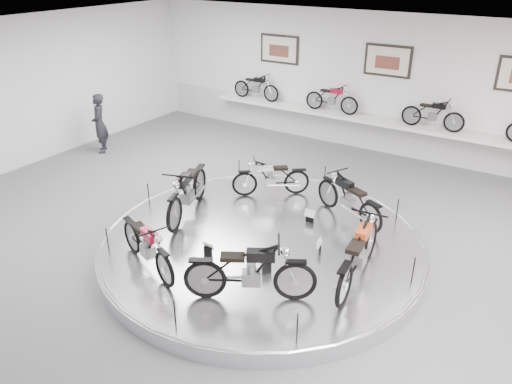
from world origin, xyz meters
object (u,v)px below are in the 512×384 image
Objects in this scene: bike_d at (147,245)px; bike_e at (250,271)px; bike_a at (349,198)px; display_platform at (262,245)px; bike_f at (359,253)px; bike_c at (187,190)px; visitor at (100,123)px; bike_b at (271,177)px; shelf at (378,122)px.

bike_e is at bearing 27.48° from bike_d.
display_platform is at bearing 81.69° from bike_a.
display_platform is at bearing 76.16° from bike_f.
bike_a is at bearing 99.71° from bike_c.
bike_e is 1.90m from bike_f.
bike_c is 1.09× the size of visitor.
bike_b is at bearing 21.47° from bike_a.
bike_f is at bearing 106.80° from bike_b.
bike_f reaches higher than bike_e.
bike_e is at bearing 18.65° from visitor.
shelf is 8.17m from visitor.
visitor reaches higher than bike_e.
bike_b is 3.77m from bike_d.
bike_b is 3.93m from bike_e.
visitor is at bearing -131.98° from bike_c.
bike_a is 1.09× the size of bike_b.
bike_c reaches higher than bike_e.
bike_d is 0.87× the size of bike_f.
bike_f is (2.12, -0.32, 0.71)m from display_platform.
bike_d is 7.16m from visitor.
bike_e reaches higher than shelf.
display_platform is 2.37m from bike_d.
shelf reaches higher than display_platform.
bike_a is 3.42m from bike_c.
bike_f is (1.01, -1.98, 0.06)m from bike_a.
bike_a is at bearing 21.82° from bike_f.
visitor reaches higher than bike_b.
bike_a is 0.87× the size of bike_c.
shelf is 8.18m from bike_e.
bike_f is at bearing 29.82° from visitor.
visitor is (-7.00, -4.21, -0.12)m from shelf.
bike_e reaches higher than bike_a.
bike_d is at bearing 9.76° from visitor.
bike_c is (-2.99, -1.64, 0.07)m from bike_a.
bike_b is at bearing 115.98° from display_platform.
bike_f is (2.12, -6.72, -0.14)m from shelf.
bike_b is 0.87× the size of visitor.
shelf is at bearing 102.99° from bike_d.
shelf is 6.58× the size of bike_a.
bike_a is 2.22m from bike_f.
bike_b is at bearing 49.51° from bike_f.
bike_e is at bearing 110.97° from bike_a.
visitor reaches higher than bike_d.
bike_c is at bearing 179.46° from display_platform.
display_platform is at bearing 27.86° from visitor.
bike_b is 0.81× the size of bike_f.
bike_e is (2.02, 0.23, 0.05)m from bike_d.
bike_a is (1.11, 1.66, 0.64)m from display_platform.
bike_f is (3.29, 1.64, 0.07)m from bike_d.
bike_e is 8.77m from visitor.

